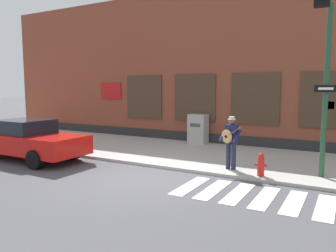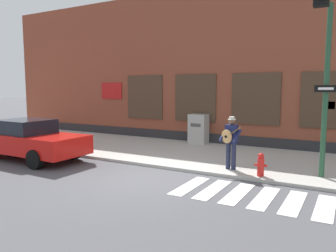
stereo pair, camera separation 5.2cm
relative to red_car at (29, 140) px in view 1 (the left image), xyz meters
The scene contains 9 objects.
ground_plane 5.42m from the red_car, ahead, with size 160.00×160.00×0.00m, color #4C4C51.
sidewalk 6.65m from the red_car, 35.65° to the left, with size 28.00×5.22×0.10m.
building_backdrop 10.44m from the red_car, 57.60° to the left, with size 28.00×4.06×7.44m.
crosswalk 9.19m from the red_car, ahead, with size 5.20×1.90×0.01m.
red_car is the anchor object (origin of this frame).
busker 7.51m from the red_car, 14.78° to the left, with size 0.72×0.58×1.72m.
traffic_light 10.40m from the red_car, ahead, with size 0.60×3.20×5.17m.
utility_box 7.39m from the red_car, 54.49° to the left, with size 0.84×0.68×1.38m.
fire_hydrant 8.47m from the red_car, 10.82° to the left, with size 0.38×0.20×0.70m.
Camera 1 is at (5.19, -8.13, 2.72)m, focal length 35.00 mm.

